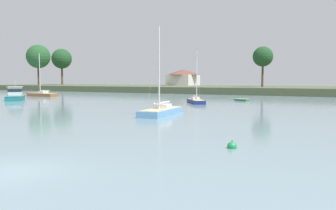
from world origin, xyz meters
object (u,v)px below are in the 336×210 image
Objects in this scene: sailboat_wood at (42,95)px; sailboat_navy at (196,102)px; mooring_buoy_green at (232,146)px; sailboat_skyblue at (161,113)px; dinghy_green at (242,100)px; cruiser_teal at (16,97)px; mooring_buoy_white at (154,104)px.

sailboat_navy is at bearing -6.02° from sailboat_wood.
mooring_buoy_green is at bearing -32.99° from sailboat_wood.
sailboat_wood is 17.54× the size of mooring_buoy_green.
dinghy_green is (0.57, 27.26, -0.08)m from sailboat_skyblue.
mooring_buoy_green is at bearing -26.26° from cruiser_teal.
sailboat_navy is at bearing 116.70° from mooring_buoy_green.
cruiser_teal is 0.91× the size of sailboat_navy.
sailboat_skyblue is at bearing -77.45° from sailboat_navy.
mooring_buoy_green is at bearing -63.30° from sailboat_navy.
sailboat_wood is at bearing 165.01° from mooring_buoy_white.
mooring_buoy_green is at bearing -74.71° from dinghy_green.
cruiser_teal is 37.35m from sailboat_skyblue.
sailboat_navy reaches higher than cruiser_teal.
sailboat_skyblue reaches higher than cruiser_teal.
dinghy_green is 6.67× the size of mooring_buoy_white.
sailboat_skyblue is 1.11× the size of sailboat_navy.
dinghy_green is at bearing 6.96° from sailboat_wood.
mooring_buoy_green is (11.59, -13.03, -0.11)m from sailboat_skyblue.
sailboat_skyblue is 22.81× the size of mooring_buoy_white.
cruiser_teal is at bearing -60.74° from sailboat_wood.
cruiser_teal is 2.81× the size of dinghy_green.
sailboat_skyblue is 15.50m from mooring_buoy_white.
sailboat_navy reaches higher than dinghy_green.
sailboat_skyblue is (35.88, -10.39, -0.38)m from cruiser_teal.
dinghy_green is 41.77m from mooring_buoy_green.
sailboat_wood is at bearing 152.55° from sailboat_skyblue.
mooring_buoy_white is (27.36, 2.56, -0.52)m from cruiser_teal.
cruiser_teal is 0.82× the size of sailboat_skyblue.
mooring_buoy_white is at bearing 123.34° from sailboat_skyblue.
dinghy_green is 4.88× the size of mooring_buoy_green.
sailboat_wood is 23.98× the size of mooring_buoy_white.
sailboat_skyblue is 16.69× the size of mooring_buoy_green.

